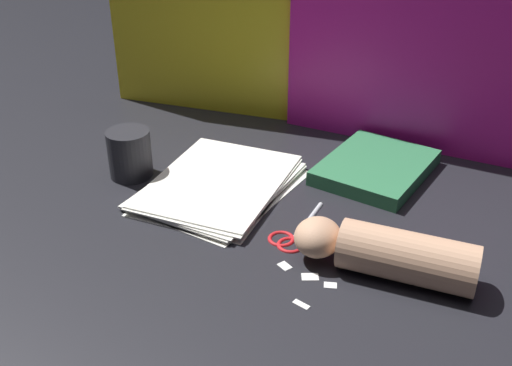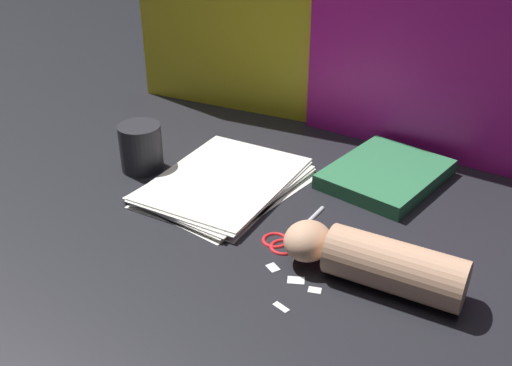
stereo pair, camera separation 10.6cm
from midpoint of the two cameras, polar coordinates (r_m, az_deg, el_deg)
ground_plane at (r=1.13m, az=3.39°, el=-1.76°), size 6.00×6.00×0.00m
backdrop_panel_left at (r=1.42m, az=3.43°, el=15.76°), size 0.69×0.12×0.49m
backdrop_panel_center at (r=1.27m, az=19.70°, el=14.01°), size 0.57×0.02×0.56m
paper_stack at (r=1.16m, az=-0.49°, el=-0.07°), size 0.27×0.34×0.02m
book_closed at (r=1.22m, az=14.72°, el=0.75°), size 0.21×0.26×0.03m
scissors at (r=1.02m, az=6.60°, el=-5.16°), size 0.15×0.17×0.01m
hand_forearm at (r=0.93m, az=14.46°, el=-7.31°), size 0.29×0.10×0.08m
paper_scrap_near at (r=0.92m, az=8.96°, el=-10.15°), size 0.02×0.02×0.00m
paper_scrap_mid at (r=0.89m, az=5.91°, el=-11.79°), size 0.03×0.02×0.00m
paper_scrap_far at (r=0.94m, az=7.12°, el=-9.27°), size 0.03×0.03×0.00m
paper_scrap_side at (r=0.96m, az=4.82°, el=-8.12°), size 0.03×0.02×0.00m
mug at (r=1.23m, az=-8.49°, el=3.31°), size 0.09×0.09×0.10m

